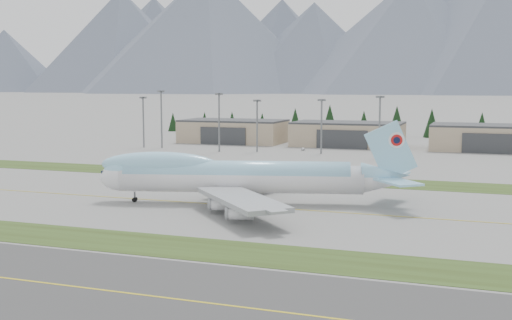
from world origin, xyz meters
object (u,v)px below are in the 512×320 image
at_px(hangar_right, 491,138).
at_px(hangar_center, 348,134).
at_px(boeing_747_freighter, 237,176).
at_px(hangar_left, 233,131).
at_px(service_vehicle_b, 403,155).
at_px(service_vehicle_a, 303,150).

bearing_deg(hangar_right, hangar_center, 180.00).
xyz_separation_m(boeing_747_freighter, hangar_left, (-59.15, 147.28, -1.00)).
height_order(hangar_center, service_vehicle_b, hangar_center).
xyz_separation_m(boeing_747_freighter, service_vehicle_b, (23.71, 117.94, -6.39)).
xyz_separation_m(hangar_left, service_vehicle_b, (82.86, -29.33, -5.39)).
distance_m(hangar_left, hangar_right, 115.00).
xyz_separation_m(hangar_left, hangar_center, (55.00, 0.00, 0.00)).
bearing_deg(hangar_center, service_vehicle_b, -46.47).
xyz_separation_m(hangar_right, service_vehicle_b, (-32.14, -29.33, -5.39)).
xyz_separation_m(hangar_center, service_vehicle_a, (-13.93, -24.94, -5.39)).
height_order(hangar_left, hangar_center, same).
bearing_deg(hangar_left, service_vehicle_b, -19.49).
relative_size(hangar_left, service_vehicle_b, 11.75).
height_order(hangar_center, service_vehicle_a, hangar_center).
distance_m(hangar_center, hangar_right, 60.00).
bearing_deg(service_vehicle_a, hangar_center, 36.88).
relative_size(hangar_center, service_vehicle_b, 11.75).
bearing_deg(boeing_747_freighter, service_vehicle_a, 83.82).
distance_m(boeing_747_freighter, hangar_left, 158.71).
xyz_separation_m(boeing_747_freighter, hangar_right, (55.85, 147.28, -1.00)).
relative_size(hangar_left, hangar_right, 1.00).
xyz_separation_m(hangar_right, service_vehicle_a, (-73.93, -24.94, -5.39)).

